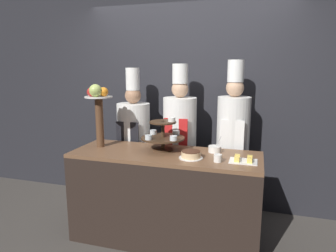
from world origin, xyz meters
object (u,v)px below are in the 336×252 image
(cake_round, at_px, (191,155))
(fruit_pedestal, at_px, (98,104))
(cup_white, at_px, (218,158))
(tiered_stand, at_px, (163,135))
(chef_center_right, at_px, (233,137))
(cake_square_tray, at_px, (243,160))
(chef_left, at_px, (134,137))
(serving_bowl_far, at_px, (215,149))
(chef_center_left, at_px, (180,135))

(cake_round, bearing_deg, fruit_pedestal, 173.37)
(cup_white, bearing_deg, tiered_stand, 158.77)
(tiered_stand, relative_size, chef_center_right, 0.24)
(fruit_pedestal, distance_m, cake_square_tray, 1.53)
(fruit_pedestal, xyz_separation_m, cake_square_tray, (1.47, -0.08, -0.44))
(cake_round, distance_m, chef_left, 1.08)
(tiered_stand, bearing_deg, cake_square_tray, -10.91)
(tiered_stand, bearing_deg, chef_center_right, 36.41)
(fruit_pedestal, xyz_separation_m, serving_bowl_far, (1.18, 0.15, -0.42))
(fruit_pedestal, bearing_deg, chef_center_right, 22.61)
(cake_round, bearing_deg, cup_white, -8.25)
(cake_square_tray, bearing_deg, serving_bowl_far, 140.94)
(fruit_pedestal, relative_size, chef_center_right, 0.36)
(cake_round, height_order, chef_left, chef_left)
(serving_bowl_far, height_order, chef_center_left, chef_center_left)
(tiered_stand, height_order, chef_center_left, chef_center_left)
(cake_square_tray, bearing_deg, fruit_pedestal, 176.83)
(tiered_stand, bearing_deg, fruit_pedestal, -173.91)
(chef_left, bearing_deg, tiered_stand, -42.37)
(tiered_stand, height_order, chef_left, chef_left)
(chef_center_right, bearing_deg, cake_round, -115.82)
(cup_white, height_order, chef_center_left, chef_center_left)
(cake_round, xyz_separation_m, chef_left, (-0.85, 0.67, -0.03))
(chef_left, bearing_deg, serving_bowl_far, -21.16)
(fruit_pedestal, xyz_separation_m, cup_white, (1.25, -0.15, -0.42))
(chef_center_left, xyz_separation_m, chef_center_right, (0.60, -0.00, 0.02))
(chef_center_left, bearing_deg, cake_round, -67.32)
(tiered_stand, bearing_deg, cake_round, -29.91)
(chef_center_left, bearing_deg, tiered_stand, -95.72)
(fruit_pedestal, xyz_separation_m, chef_center_right, (1.32, 0.55, -0.38))
(fruit_pedestal, height_order, cake_round, fruit_pedestal)
(tiered_stand, xyz_separation_m, serving_bowl_far, (0.51, 0.08, -0.12))
(fruit_pedestal, height_order, cup_white, fruit_pedestal)
(serving_bowl_far, bearing_deg, cup_white, -77.13)
(cake_round, xyz_separation_m, cake_square_tray, (0.47, 0.03, -0.02))
(fruit_pedestal, height_order, cake_square_tray, fruit_pedestal)
(cake_square_tray, bearing_deg, chef_left, 154.40)
(fruit_pedestal, height_order, chef_left, chef_left)
(tiered_stand, xyz_separation_m, fruit_pedestal, (-0.67, -0.07, 0.30))
(fruit_pedestal, relative_size, chef_center_left, 0.37)
(cup_white, height_order, chef_left, chef_left)
(chef_left, bearing_deg, fruit_pedestal, -105.00)
(cake_round, bearing_deg, tiered_stand, 150.09)
(cup_white, bearing_deg, serving_bowl_far, 102.87)
(cake_round, xyz_separation_m, cup_white, (0.25, -0.04, 0.00))
(cup_white, bearing_deg, chef_center_right, 84.15)
(cup_white, xyz_separation_m, chef_center_right, (0.07, 0.70, 0.04))
(tiered_stand, distance_m, cake_round, 0.40)
(chef_center_right, bearing_deg, fruit_pedestal, -157.39)
(chef_left, bearing_deg, cake_square_tray, -25.60)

